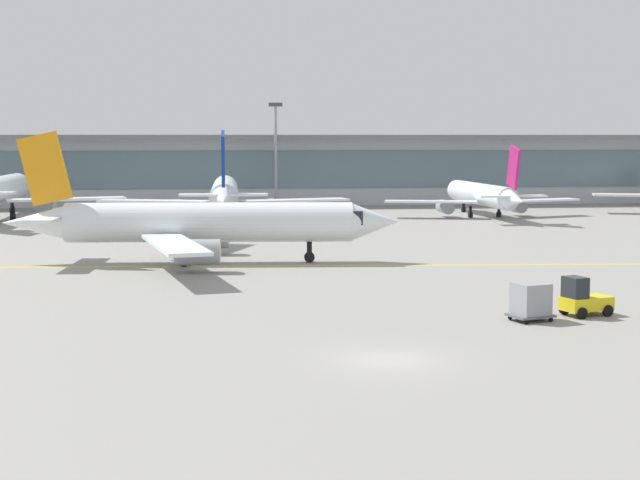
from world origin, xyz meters
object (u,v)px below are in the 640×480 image
gate_airplane_2 (225,194)px  gate_airplane_3 (482,195)px  apron_light_mast_1 (276,150)px  baggage_tug (583,299)px  taxiing_regional_jet (204,224)px  cargo_dolly_lead (531,300)px

gate_airplane_2 → gate_airplane_3: 30.11m
gate_airplane_3 → apron_light_mast_1: bearing=51.5°
gate_airplane_2 → baggage_tug: bearing=-162.3°
apron_light_mast_1 → gate_airplane_3: bearing=-35.2°
taxiing_regional_jet → apron_light_mast_1: size_ratio=2.15×
gate_airplane_2 → gate_airplane_3: size_ratio=1.18×
gate_airplane_2 → baggage_tug: (18.14, -60.50, -2.11)m
taxiing_regional_jet → cargo_dolly_lead: size_ratio=11.87×
cargo_dolly_lead → apron_light_mast_1: (-8.08, 79.50, 6.51)m
gate_airplane_2 → gate_airplane_3: bearing=-85.9°
gate_airplane_2 → apron_light_mast_1: bearing=-20.0°
apron_light_mast_1 → taxiing_regional_jet: bearing=-99.1°
baggage_tug → gate_airplane_3: bearing=61.1°
gate_airplane_2 → taxiing_regional_jet: gate_airplane_2 is taller
taxiing_regional_jet → cargo_dolly_lead: (16.82, -24.70, -1.88)m
apron_light_mast_1 → gate_airplane_2: bearing=-111.0°
taxiing_regional_jet → cargo_dolly_lead: 29.94m
cargo_dolly_lead → baggage_tug: bearing=0.0°
gate_airplane_3 → cargo_dolly_lead: gate_airplane_3 is taller
taxiing_regional_jet → cargo_dolly_lead: taxiing_regional_jet is taller
gate_airplane_2 → cargo_dolly_lead: 63.36m
gate_airplane_3 → baggage_tug: 63.28m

